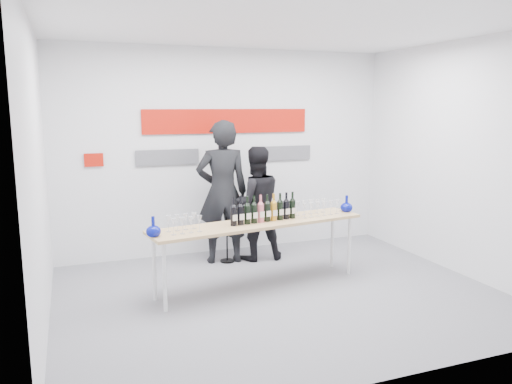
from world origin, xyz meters
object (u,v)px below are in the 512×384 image
Objects in this scene: tasting_table at (259,227)px; presenter_right at (255,204)px; presenter_left at (222,192)px; mic_stand at (227,226)px.

presenter_right reaches higher than tasting_table.
presenter_left is at bearing 87.77° from tasting_table.
tasting_table is at bearing 77.00° from presenter_right.
tasting_table is at bearing -72.43° from mic_stand.
mic_stand is (-0.07, 1.06, -0.22)m from tasting_table.
presenter_left is 1.23× the size of presenter_right.
presenter_left reaches higher than mic_stand.
tasting_table is 1.37× the size of presenter_left.
mic_stand is (-0.42, -0.00, -0.28)m from presenter_right.
presenter_left is 1.15× the size of mic_stand.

